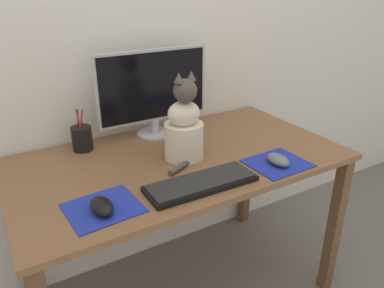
{
  "coord_description": "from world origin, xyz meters",
  "views": [
    {
      "loc": [
        -0.66,
        -1.22,
        1.41
      ],
      "look_at": [
        -0.02,
        -0.13,
        0.85
      ],
      "focal_mm": 35.0,
      "sensor_mm": 36.0,
      "label": 1
    }
  ],
  "objects_px": {
    "keyboard": "(201,183)",
    "computer_mouse_right": "(278,160)",
    "cat": "(184,127)",
    "computer_mouse_left": "(102,206)",
    "pen_cup": "(82,138)",
    "monitor": "(154,90)"
  },
  "relations": [
    {
      "from": "pen_cup",
      "to": "keyboard",
      "type": "bearing_deg",
      "value": -62.16
    },
    {
      "from": "pen_cup",
      "to": "cat",
      "type": "bearing_deg",
      "value": -40.67
    },
    {
      "from": "monitor",
      "to": "cat",
      "type": "distance_m",
      "value": 0.3
    },
    {
      "from": "computer_mouse_left",
      "to": "pen_cup",
      "type": "distance_m",
      "value": 0.51
    },
    {
      "from": "computer_mouse_left",
      "to": "pen_cup",
      "type": "xyz_separation_m",
      "value": [
        0.08,
        0.5,
        0.03
      ]
    },
    {
      "from": "monitor",
      "to": "keyboard",
      "type": "bearing_deg",
      "value": -97.49
    },
    {
      "from": "cat",
      "to": "computer_mouse_right",
      "type": "bearing_deg",
      "value": -46.8
    },
    {
      "from": "computer_mouse_left",
      "to": "cat",
      "type": "distance_m",
      "value": 0.48
    },
    {
      "from": "keyboard",
      "to": "pen_cup",
      "type": "relative_size",
      "value": 2.24
    },
    {
      "from": "monitor",
      "to": "cat",
      "type": "xyz_separation_m",
      "value": [
        -0.01,
        -0.29,
        -0.08
      ]
    },
    {
      "from": "cat",
      "to": "keyboard",
      "type": "bearing_deg",
      "value": -110.63
    },
    {
      "from": "computer_mouse_right",
      "to": "pen_cup",
      "type": "distance_m",
      "value": 0.82
    },
    {
      "from": "cat",
      "to": "computer_mouse_left",
      "type": "bearing_deg",
      "value": -158.51
    },
    {
      "from": "cat",
      "to": "pen_cup",
      "type": "distance_m",
      "value": 0.45
    },
    {
      "from": "keyboard",
      "to": "computer_mouse_right",
      "type": "relative_size",
      "value": 3.78
    },
    {
      "from": "keyboard",
      "to": "computer_mouse_left",
      "type": "relative_size",
      "value": 3.56
    },
    {
      "from": "computer_mouse_right",
      "to": "cat",
      "type": "relative_size",
      "value": 0.3
    },
    {
      "from": "computer_mouse_left",
      "to": "cat",
      "type": "relative_size",
      "value": 0.32
    },
    {
      "from": "keyboard",
      "to": "cat",
      "type": "xyz_separation_m",
      "value": [
        0.06,
        0.23,
        0.12
      ]
    },
    {
      "from": "monitor",
      "to": "computer_mouse_right",
      "type": "distance_m",
      "value": 0.63
    },
    {
      "from": "keyboard",
      "to": "cat",
      "type": "distance_m",
      "value": 0.27
    },
    {
      "from": "cat",
      "to": "pen_cup",
      "type": "relative_size",
      "value": 1.96
    }
  ]
}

